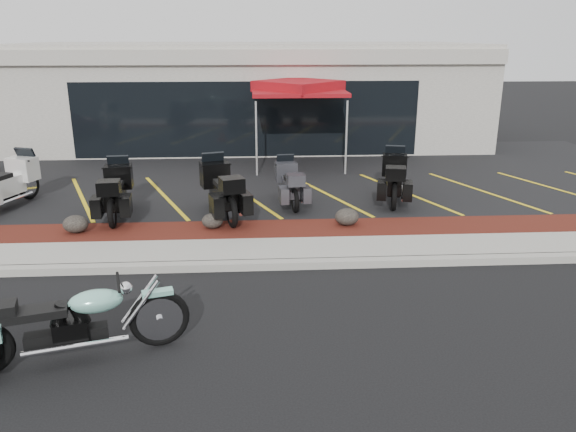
{
  "coord_description": "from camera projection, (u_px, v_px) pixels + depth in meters",
  "views": [
    {
      "loc": [
        0.24,
        -9.15,
        4.33
      ],
      "look_at": [
        0.87,
        1.2,
        0.96
      ],
      "focal_mm": 35.0,
      "sensor_mm": 36.0,
      "label": 1
    }
  ],
  "objects": [
    {
      "name": "boulder_left",
      "position": [
        76.0,
        224.0,
        12.32
      ],
      "size": [
        0.55,
        0.46,
        0.39
      ],
      "primitive_type": "ellipsoid",
      "color": "black",
      "rests_on": "mulch_bed"
    },
    {
      "name": "ground",
      "position": [
        244.0,
        289.0,
        10.01
      ],
      "size": [
        90.0,
        90.0,
        0.0
      ],
      "primitive_type": "plane",
      "color": "black",
      "rests_on": "ground"
    },
    {
      "name": "touring_black_rear",
      "position": [
        394.0,
        169.0,
        15.32
      ],
      "size": [
        1.36,
        2.43,
        1.33
      ],
      "primitive_type": null,
      "rotation": [
        0.0,
        0.0,
        1.35
      ],
      "color": "black",
      "rests_on": "upper_lot"
    },
    {
      "name": "hero_cruiser",
      "position": [
        159.0,
        311.0,
        8.01
      ],
      "size": [
        3.33,
        1.65,
        1.14
      ],
      "primitive_type": null,
      "rotation": [
        0.0,
        0.0,
        0.27
      ],
      "color": "#7BBFAD",
      "rests_on": "ground"
    },
    {
      "name": "traffic_cone",
      "position": [
        210.0,
        174.0,
        16.59
      ],
      "size": [
        0.32,
        0.32,
        0.49
      ],
      "primitive_type": "cone",
      "rotation": [
        0.0,
        0.0,
        0.01
      ],
      "color": "red",
      "rests_on": "upper_lot"
    },
    {
      "name": "popup_canopy",
      "position": [
        298.0,
        89.0,
        18.08
      ],
      "size": [
        3.89,
        3.89,
        2.76
      ],
      "rotation": [
        0.0,
        0.0,
        -0.4
      ],
      "color": "silver",
      "rests_on": "upper_lot"
    },
    {
      "name": "touring_black_mid",
      "position": [
        214.0,
        180.0,
        14.09
      ],
      "size": [
        1.57,
        2.58,
        1.4
      ],
      "primitive_type": null,
      "rotation": [
        0.0,
        0.0,
        1.86
      ],
      "color": "black",
      "rests_on": "upper_lot"
    },
    {
      "name": "dealership_building",
      "position": [
        248.0,
        93.0,
        23.12
      ],
      "size": [
        18.0,
        8.16,
        4.0
      ],
      "color": "gray",
      "rests_on": "ground"
    },
    {
      "name": "boulder_mid",
      "position": [
        212.0,
        221.0,
        12.61
      ],
      "size": [
        0.48,
        0.4,
        0.34
      ],
      "primitive_type": "ellipsoid",
      "color": "black",
      "rests_on": "mulch_bed"
    },
    {
      "name": "boulder_right",
      "position": [
        347.0,
        217.0,
        12.81
      ],
      "size": [
        0.55,
        0.46,
        0.39
      ],
      "primitive_type": "ellipsoid",
      "color": "black",
      "rests_on": "mulch_bed"
    },
    {
      "name": "touring_grey",
      "position": [
        285.0,
        175.0,
        14.99
      ],
      "size": [
        0.98,
        2.07,
        1.17
      ],
      "primitive_type": null,
      "rotation": [
        0.0,
        0.0,
        1.68
      ],
      "color": "#323338",
      "rests_on": "upper_lot"
    },
    {
      "name": "mulch_bed",
      "position": [
        245.0,
        232.0,
        12.64
      ],
      "size": [
        24.0,
        1.2,
        0.16
      ],
      "primitive_type": "cube",
      "color": "#34130B",
      "rests_on": "ground"
    },
    {
      "name": "touring_white",
      "position": [
        27.0,
        174.0,
        14.72
      ],
      "size": [
        1.66,
        2.55,
        1.39
      ],
      "primitive_type": null,
      "rotation": [
        0.0,
        0.0,
        1.23
      ],
      "color": "silver",
      "rests_on": "upper_lot"
    },
    {
      "name": "curb",
      "position": [
        244.0,
        265.0,
        10.84
      ],
      "size": [
        24.0,
        0.25,
        0.15
      ],
      "primitive_type": "cube",
      "color": "gray",
      "rests_on": "ground"
    },
    {
      "name": "touring_black_front",
      "position": [
        120.0,
        181.0,
        14.05
      ],
      "size": [
        1.09,
        2.37,
        1.33
      ],
      "primitive_type": null,
      "rotation": [
        0.0,
        0.0,
        1.67
      ],
      "color": "black",
      "rests_on": "upper_lot"
    },
    {
      "name": "upper_lot",
      "position": [
        247.0,
        175.0,
        17.77
      ],
      "size": [
        26.0,
        9.6,
        0.15
      ],
      "primitive_type": "cube",
      "color": "black",
      "rests_on": "ground"
    },
    {
      "name": "sidewalk",
      "position": [
        245.0,
        252.0,
        11.5
      ],
      "size": [
        24.0,
        1.2,
        0.15
      ],
      "primitive_type": "cube",
      "color": "gray",
      "rests_on": "ground"
    }
  ]
}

